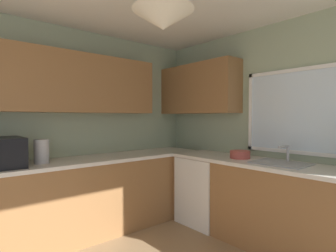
{
  "coord_description": "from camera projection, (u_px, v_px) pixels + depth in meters",
  "views": [
    {
      "loc": [
        1.47,
        -1.21,
        1.39
      ],
      "look_at": [
        -0.63,
        0.58,
        1.3
      ],
      "focal_mm": 28.78,
      "sensor_mm": 36.0,
      "label": 1
    }
  ],
  "objects": [
    {
      "name": "room_shell",
      "position": [
        151.0,
        79.0,
        2.84
      ],
      "size": [
        3.84,
        3.74,
        2.56
      ],
      "color": "#9EAD8E",
      "rests_on": "ground_plane"
    },
    {
      "name": "counter_run_left",
      "position": [
        78.0,
        198.0,
        3.11
      ],
      "size": [
        0.65,
        3.35,
        0.91
      ],
      "color": "olive",
      "rests_on": "ground_plane"
    },
    {
      "name": "counter_run_back",
      "position": [
        290.0,
        209.0,
        2.75
      ],
      "size": [
        2.93,
        0.65,
        0.91
      ],
      "color": "olive",
      "rests_on": "ground_plane"
    },
    {
      "name": "dishwasher",
      "position": [
        206.0,
        190.0,
        3.56
      ],
      "size": [
        0.6,
        0.6,
        0.86
      ],
      "primitive_type": "cube",
      "color": "white",
      "rests_on": "ground_plane"
    },
    {
      "name": "microwave",
      "position": [
        2.0,
        152.0,
        2.61
      ],
      "size": [
        0.48,
        0.36,
        0.29
      ],
      "primitive_type": "cube",
      "color": "black",
      "rests_on": "counter_run_left"
    },
    {
      "name": "kettle",
      "position": [
        42.0,
        152.0,
        2.82
      ],
      "size": [
        0.15,
        0.15,
        0.25
      ],
      "primitive_type": "cylinder",
      "color": "#B7B7BC",
      "rests_on": "counter_run_left"
    },
    {
      "name": "sink_assembly",
      "position": [
        281.0,
        163.0,
        2.81
      ],
      "size": [
        0.54,
        0.4,
        0.19
      ],
      "color": "#9EA0A5",
      "rests_on": "counter_run_back"
    },
    {
      "name": "bowl",
      "position": [
        240.0,
        154.0,
        3.19
      ],
      "size": [
        0.23,
        0.23,
        0.09
      ],
      "primitive_type": "cylinder",
      "color": "#B74C42",
      "rests_on": "counter_run_back"
    }
  ]
}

